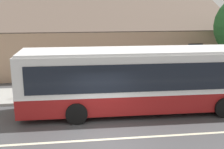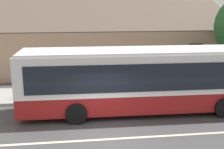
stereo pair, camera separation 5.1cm
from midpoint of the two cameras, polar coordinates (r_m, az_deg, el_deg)
name	(u,v)px [view 2 (the right image)]	position (r m, az deg, el deg)	size (l,w,h in m)	color
ground_plane	(104,140)	(11.71, -1.53, -13.07)	(300.00, 300.00, 0.00)	#424244
sidewalk_far	(94,93)	(17.23, -3.53, -3.78)	(60.00, 3.00, 0.15)	#9E9E99
lane_divider_stripe	(104,139)	(11.71, -1.53, -13.05)	(60.00, 0.16, 0.01)	beige
community_building	(89,45)	(25.13, -4.62, 6.01)	(22.40, 10.47, 6.80)	tan
transit_bus	(143,79)	(14.15, 6.49, -0.84)	(12.28, 2.90, 3.21)	maroon
bench_by_building	(33,89)	(16.92, -15.66, -2.92)	(1.51, 0.51, 0.94)	brown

